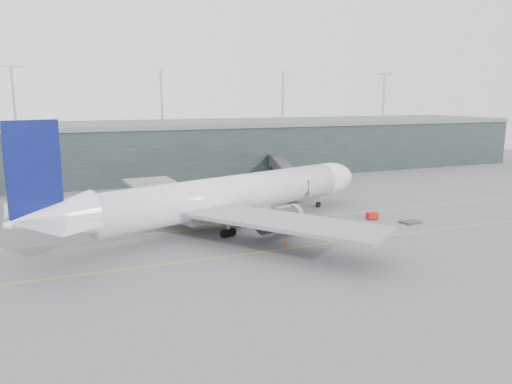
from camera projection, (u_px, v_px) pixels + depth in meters
name	position (u px, v px, depth m)	size (l,w,h in m)	color
ground	(194.00, 223.00, 88.84)	(320.00, 320.00, 0.00)	#535358
taxiline_a	(200.00, 229.00, 85.21)	(160.00, 0.25, 0.02)	gold
taxiline_b	(231.00, 256.00, 70.67)	(160.00, 0.25, 0.02)	gold
taxiline_lead_main	(192.00, 200.00, 108.88)	(0.25, 60.00, 0.02)	gold
terminal	(138.00, 150.00, 140.12)	(240.00, 36.00, 29.00)	black
main_aircraft	(227.00, 196.00, 85.31)	(66.94, 61.72, 19.33)	silver
jet_bridge	(275.00, 170.00, 118.85)	(17.13, 44.78, 6.78)	#303036
gse_cart	(372.00, 216.00, 91.46)	(2.03, 1.38, 1.33)	#B90D0F
baggage_dolly	(410.00, 222.00, 89.07)	(3.22, 2.57, 0.32)	#333337
uld_a	(153.00, 210.00, 94.78)	(2.48, 2.13, 2.01)	#3B3C41
uld_b	(159.00, 206.00, 98.23)	(2.46, 2.24, 1.83)	#3B3C41
uld_c	(175.00, 206.00, 98.39)	(2.50, 2.18, 1.96)	#3B3C41
cone_nose	(372.00, 214.00, 94.43)	(0.40, 0.40, 0.64)	orange
cone_wing_stbd	(286.00, 242.00, 76.01)	(0.51, 0.51, 0.80)	#CA420B
cone_wing_port	(232.00, 205.00, 102.34)	(0.48, 0.48, 0.77)	#D1590B
cone_tail	(142.00, 244.00, 75.41)	(0.39, 0.39, 0.62)	#CE570B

